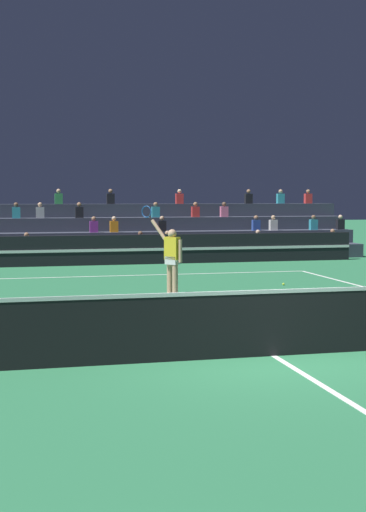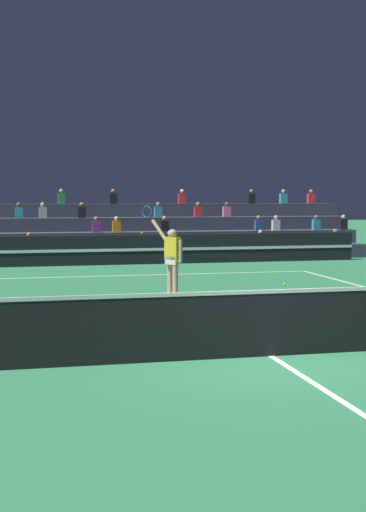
{
  "view_description": "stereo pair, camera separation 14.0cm",
  "coord_description": "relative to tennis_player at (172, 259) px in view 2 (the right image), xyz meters",
  "views": [
    {
      "loc": [
        -3.97,
        -10.46,
        2.52
      ],
      "look_at": [
        -0.05,
        6.0,
        1.1
      ],
      "focal_mm": 50.0,
      "sensor_mm": 36.0,
      "label": 1
    },
    {
      "loc": [
        -3.83,
        -10.49,
        2.52
      ],
      "look_at": [
        -0.05,
        6.0,
        1.1
      ],
      "focal_mm": 50.0,
      "sensor_mm": 36.0,
      "label": 2
    }
  ],
  "objects": [
    {
      "name": "ground_plane",
      "position": [
        0.18,
        -6.7,
        -0.98
      ],
      "size": [
        120.0,
        120.0,
        0.0
      ],
      "primitive_type": "plane",
      "color": "#2D7A4C"
    },
    {
      "name": "court_lines",
      "position": [
        0.18,
        -6.7,
        -0.98
      ],
      "size": [
        11.1,
        23.9,
        0.01
      ],
      "color": "white",
      "rests_on": "ground"
    },
    {
      "name": "tennis_net",
      "position": [
        0.18,
        -6.7,
        -0.44
      ],
      "size": [
        12.0,
        0.1,
        1.1
      ],
      "color": "black",
      "rests_on": "ground"
    },
    {
      "name": "sponsor_banner_wall",
      "position": [
        0.18,
        8.91,
        -0.43
      ],
      "size": [
        18.0,
        0.26,
        1.1
      ],
      "color": "black",
      "rests_on": "ground"
    },
    {
      "name": "bleacher_stand",
      "position": [
        0.17,
        12.08,
        -0.15
      ],
      "size": [
        20.24,
        3.8,
        2.83
      ],
      "color": "#383D4C",
      "rests_on": "ground"
    },
    {
      "name": "tennis_player",
      "position": [
        0.0,
        0.0,
        0.0
      ],
      "size": [
        0.9,
        0.99,
        2.35
      ],
      "color": "tan",
      "rests_on": "ground"
    },
    {
      "name": "tennis_ball",
      "position": [
        3.64,
        1.71,
        -0.95
      ],
      "size": [
        0.07,
        0.07,
        0.07
      ],
      "primitive_type": "sphere",
      "color": "#C6DB33",
      "rests_on": "ground"
    }
  ]
}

